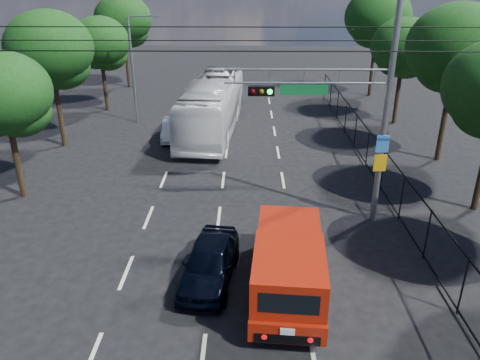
{
  "coord_description": "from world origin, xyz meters",
  "views": [
    {
      "loc": [
        1.15,
        -9.49,
        9.49
      ],
      "look_at": [
        0.93,
        5.65,
        2.8
      ],
      "focal_mm": 35.0,
      "sensor_mm": 36.0,
      "label": 1
    }
  ],
  "objects_px": {
    "navy_hatchback": "(210,262)",
    "signal_mast": "(356,97)",
    "red_pickup": "(288,264)",
    "white_van": "(174,129)",
    "white_bus": "(213,106)"
  },
  "relations": [
    {
      "from": "navy_hatchback",
      "to": "white_van",
      "type": "height_order",
      "value": "navy_hatchback"
    },
    {
      "from": "red_pickup",
      "to": "white_van",
      "type": "distance_m",
      "value": 16.65
    },
    {
      "from": "signal_mast",
      "to": "navy_hatchback",
      "type": "xyz_separation_m",
      "value": [
        -5.34,
        -4.35,
        -4.55
      ]
    },
    {
      "from": "signal_mast",
      "to": "white_van",
      "type": "height_order",
      "value": "signal_mast"
    },
    {
      "from": "signal_mast",
      "to": "white_bus",
      "type": "distance_m",
      "value": 14.03
    },
    {
      "from": "signal_mast",
      "to": "navy_hatchback",
      "type": "relative_size",
      "value": 2.33
    },
    {
      "from": "signal_mast",
      "to": "white_bus",
      "type": "height_order",
      "value": "signal_mast"
    },
    {
      "from": "signal_mast",
      "to": "navy_hatchback",
      "type": "height_order",
      "value": "signal_mast"
    },
    {
      "from": "red_pickup",
      "to": "white_van",
      "type": "bearing_deg",
      "value": 110.71
    },
    {
      "from": "signal_mast",
      "to": "red_pickup",
      "type": "bearing_deg",
      "value": -118.69
    },
    {
      "from": "signal_mast",
      "to": "red_pickup",
      "type": "relative_size",
      "value": 1.59
    },
    {
      "from": "red_pickup",
      "to": "white_bus",
      "type": "distance_m",
      "value": 17.47
    },
    {
      "from": "navy_hatchback",
      "to": "white_van",
      "type": "bearing_deg",
      "value": 110.04
    },
    {
      "from": "signal_mast",
      "to": "white_van",
      "type": "bearing_deg",
      "value": 129.68
    },
    {
      "from": "navy_hatchback",
      "to": "signal_mast",
      "type": "bearing_deg",
      "value": 46.51
    }
  ]
}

